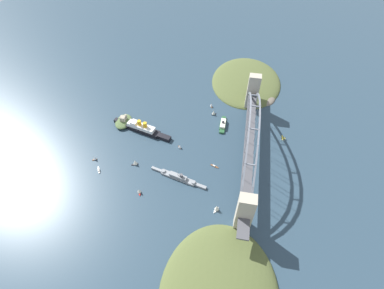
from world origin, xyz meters
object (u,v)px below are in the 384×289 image
object	(u,v)px
small_boat_2	(214,112)
harbor_arch_bridge	(250,140)
ocean_liner	(142,128)
seaplane_taxiing_near_bridge	(283,138)
small_boat_4	(180,146)
small_boat_8	(95,158)
naval_cruiser	(179,177)
small_boat_7	(99,170)
small_boat_0	(211,105)
small_boat_5	(135,162)
small_boat_3	(217,208)
fort_island_mid_harbor	(124,121)
small_boat_1	(139,191)
harbor_ferry_steamer	(223,124)
small_boat_6	(214,166)

from	to	relation	value
small_boat_2	harbor_arch_bridge	bearing A→B (deg)	-143.66
ocean_liner	seaplane_taxiing_near_bridge	xyz separation A→B (m)	(21.82, -215.99, -3.78)
harbor_arch_bridge	seaplane_taxiing_near_bridge	size ratio (longest dim) A/B	28.62
harbor_arch_bridge	small_boat_4	bearing A→B (deg)	91.75
small_boat_2	small_boat_8	size ratio (longest dim) A/B	1.35
small_boat_4	naval_cruiser	bearing A→B (deg)	-169.63
naval_cruiser	seaplane_taxiing_near_bridge	world-z (taller)	naval_cruiser
small_boat_4	small_boat_7	size ratio (longest dim) A/B	0.64
small_boat_0	small_boat_5	bearing A→B (deg)	148.42
small_boat_3	harbor_arch_bridge	bearing A→B (deg)	-18.26
harbor_arch_bridge	fort_island_mid_harbor	distance (m)	201.78
naval_cruiser	small_boat_1	distance (m)	54.84
small_boat_5	harbor_ferry_steamer	bearing A→B (deg)	-48.21
small_boat_0	harbor_arch_bridge	bearing A→B (deg)	-146.71
ocean_liner	small_boat_2	bearing A→B (deg)	-61.08
small_boat_2	naval_cruiser	bearing A→B (deg)	167.87
small_boat_3	small_boat_5	xyz separation A→B (m)	(49.74, 121.26, -0.28)
small_boat_1	ocean_liner	bearing A→B (deg)	15.63
small_boat_0	small_boat_7	distance (m)	210.73
harbor_arch_bridge	small_boat_2	size ratio (longest dim) A/B	28.12
small_boat_4	small_boat_2	bearing A→B (deg)	-25.48
harbor_ferry_steamer	fort_island_mid_harbor	size ratio (longest dim) A/B	1.08
harbor_arch_bridge	small_boat_6	xyz separation A→B (m)	(-27.58, 42.65, -32.63)
small_boat_8	small_boat_5	bearing A→B (deg)	-87.73
small_boat_3	seaplane_taxiing_near_bridge	bearing A→B (deg)	-31.47
small_boat_0	small_boat_1	distance (m)	198.37
small_boat_3	ocean_liner	bearing A→B (deg)	48.86
fort_island_mid_harbor	naval_cruiser	bearing A→B (deg)	-129.12
naval_cruiser	harbor_ferry_steamer	distance (m)	122.35
small_boat_2	small_boat_8	bearing A→B (deg)	129.34
small_boat_1	seaplane_taxiing_near_bridge	bearing A→B (deg)	-54.77
ocean_liner	small_boat_0	distance (m)	125.21
small_boat_5	small_boat_8	distance (m)	59.54
small_boat_4	small_boat_5	bearing A→B (deg)	127.01
small_boat_3	small_boat_4	bearing A→B (deg)	35.98
ocean_liner	naval_cruiser	size ratio (longest dim) A/B	1.24
small_boat_1	small_boat_8	size ratio (longest dim) A/B	1.11
harbor_arch_bridge	small_boat_3	distance (m)	103.20
harbor_arch_bridge	harbor_ferry_steamer	bearing A→B (deg)	35.63
small_boat_3	small_boat_8	distance (m)	186.85
ocean_liner	small_boat_6	distance (m)	130.05
harbor_arch_bridge	small_boat_7	xyz separation A→B (m)	(-63.87, 199.08, -32.41)
small_boat_2	small_boat_0	bearing A→B (deg)	18.36
small_boat_0	harbor_ferry_steamer	bearing A→B (deg)	-149.99
small_boat_1	small_boat_2	bearing A→B (deg)	-24.00
harbor_arch_bridge	small_boat_2	xyz separation A→B (m)	(79.10, 58.19, -28.64)
harbor_arch_bridge	small_boat_2	bearing A→B (deg)	36.34
small_boat_2	small_boat_8	distance (m)	198.65
small_boat_3	small_boat_8	world-z (taller)	small_boat_3
small_boat_6	small_boat_7	xyz separation A→B (m)	(-36.29, 156.43, 0.22)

